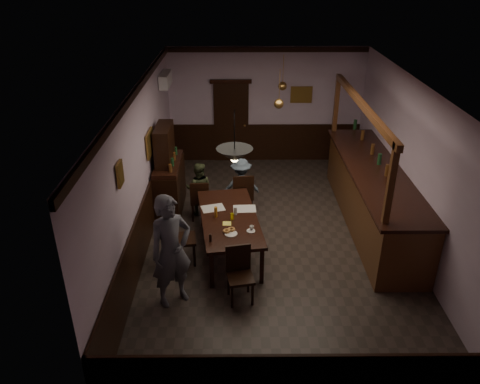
{
  "coord_description": "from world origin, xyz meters",
  "views": [
    {
      "loc": [
        -0.76,
        -7.79,
        5.0
      ],
      "look_at": [
        -0.7,
        -0.24,
        1.15
      ],
      "focal_mm": 35.0,
      "sensor_mm": 36.0,
      "label": 1
    }
  ],
  "objects_px": {
    "chair_far_left": "(200,199)",
    "bar_counter": "(372,195)",
    "person_seated_right": "(241,185)",
    "chair_far_right": "(243,194)",
    "soda_can": "(232,216)",
    "chair_side": "(178,235)",
    "person_seated_left": "(199,189)",
    "coffee_cup": "(252,228)",
    "person_standing": "(171,251)",
    "pendant_brass_far": "(282,86)",
    "pendant_brass_mid": "(279,104)",
    "chair_near": "(239,271)",
    "pendant_iron": "(235,155)",
    "dining_table": "(229,220)",
    "sideboard": "(169,177)"
  },
  "relations": [
    {
      "from": "person_seated_left",
      "to": "pendant_brass_far",
      "type": "relative_size",
      "value": 1.44
    },
    {
      "from": "pendant_iron",
      "to": "pendant_brass_far",
      "type": "bearing_deg",
      "value": 75.08
    },
    {
      "from": "person_standing",
      "to": "person_seated_left",
      "type": "relative_size",
      "value": 1.61
    },
    {
      "from": "chair_far_left",
      "to": "pendant_brass_mid",
      "type": "xyz_separation_m",
      "value": [
        1.63,
        0.68,
        1.81
      ]
    },
    {
      "from": "chair_far_right",
      "to": "person_standing",
      "type": "height_order",
      "value": "person_standing"
    },
    {
      "from": "chair_far_right",
      "to": "bar_counter",
      "type": "relative_size",
      "value": 0.22
    },
    {
      "from": "person_seated_right",
      "to": "person_seated_left",
      "type": "bearing_deg",
      "value": 0.17
    },
    {
      "from": "bar_counter",
      "to": "person_standing",
      "type": "bearing_deg",
      "value": -147.38
    },
    {
      "from": "person_seated_right",
      "to": "sideboard",
      "type": "height_order",
      "value": "sideboard"
    },
    {
      "from": "chair_far_right",
      "to": "pendant_brass_far",
      "type": "bearing_deg",
      "value": -120.9
    },
    {
      "from": "dining_table",
      "to": "soda_can",
      "type": "bearing_deg",
      "value": -59.11
    },
    {
      "from": "chair_far_left",
      "to": "bar_counter",
      "type": "bearing_deg",
      "value": 172.72
    },
    {
      "from": "chair_far_left",
      "to": "person_seated_left",
      "type": "height_order",
      "value": "person_seated_left"
    },
    {
      "from": "bar_counter",
      "to": "pendant_iron",
      "type": "distance_m",
      "value": 3.7
    },
    {
      "from": "chair_far_left",
      "to": "bar_counter",
      "type": "distance_m",
      "value": 3.53
    },
    {
      "from": "soda_can",
      "to": "chair_side",
      "type": "bearing_deg",
      "value": -166.48
    },
    {
      "from": "chair_side",
      "to": "sideboard",
      "type": "relative_size",
      "value": 0.53
    },
    {
      "from": "pendant_brass_mid",
      "to": "soda_can",
      "type": "bearing_deg",
      "value": -115.47
    },
    {
      "from": "pendant_brass_mid",
      "to": "person_seated_left",
      "type": "bearing_deg",
      "value": -166.15
    },
    {
      "from": "person_seated_left",
      "to": "pendant_brass_mid",
      "type": "relative_size",
      "value": 1.44
    },
    {
      "from": "dining_table",
      "to": "person_standing",
      "type": "distance_m",
      "value": 1.65
    },
    {
      "from": "chair_far_left",
      "to": "pendant_iron",
      "type": "xyz_separation_m",
      "value": [
        0.74,
        -1.99,
        1.8
      ]
    },
    {
      "from": "chair_near",
      "to": "bar_counter",
      "type": "xyz_separation_m",
      "value": [
        2.71,
        2.33,
        0.14
      ]
    },
    {
      "from": "chair_far_left",
      "to": "person_seated_right",
      "type": "xyz_separation_m",
      "value": [
        0.86,
        0.4,
        0.12
      ]
    },
    {
      "from": "chair_near",
      "to": "sideboard",
      "type": "height_order",
      "value": "sideboard"
    },
    {
      "from": "soda_can",
      "to": "pendant_brass_far",
      "type": "distance_m",
      "value": 3.88
    },
    {
      "from": "dining_table",
      "to": "pendant_brass_far",
      "type": "bearing_deg",
      "value": 70.0
    },
    {
      "from": "person_seated_right",
      "to": "bar_counter",
      "type": "relative_size",
      "value": 0.26
    },
    {
      "from": "chair_near",
      "to": "person_standing",
      "type": "bearing_deg",
      "value": 173.37
    },
    {
      "from": "person_seated_right",
      "to": "bar_counter",
      "type": "distance_m",
      "value": 2.72
    },
    {
      "from": "chair_far_right",
      "to": "soda_can",
      "type": "relative_size",
      "value": 8.28
    },
    {
      "from": "person_seated_right",
      "to": "chair_far_right",
      "type": "bearing_deg",
      "value": 89.51
    },
    {
      "from": "person_seated_left",
      "to": "person_seated_right",
      "type": "relative_size",
      "value": 0.97
    },
    {
      "from": "dining_table",
      "to": "person_seated_left",
      "type": "xyz_separation_m",
      "value": [
        -0.66,
        1.47,
        -0.1
      ]
    },
    {
      "from": "chair_far_left",
      "to": "person_seated_right",
      "type": "bearing_deg",
      "value": -159.64
    },
    {
      "from": "chair_far_right",
      "to": "sideboard",
      "type": "xyz_separation_m",
      "value": [
        -1.58,
        0.34,
        0.22
      ]
    },
    {
      "from": "chair_near",
      "to": "coffee_cup",
      "type": "xyz_separation_m",
      "value": [
        0.22,
        0.84,
        0.29
      ]
    },
    {
      "from": "chair_side",
      "to": "sideboard",
      "type": "bearing_deg",
      "value": 4.57
    },
    {
      "from": "dining_table",
      "to": "coffee_cup",
      "type": "xyz_separation_m",
      "value": [
        0.4,
        -0.47,
        0.11
      ]
    },
    {
      "from": "soda_can",
      "to": "sideboard",
      "type": "bearing_deg",
      "value": 127.91
    },
    {
      "from": "chair_far_left",
      "to": "coffee_cup",
      "type": "distance_m",
      "value": 1.99
    },
    {
      "from": "person_seated_left",
      "to": "sideboard",
      "type": "height_order",
      "value": "sideboard"
    },
    {
      "from": "person_seated_left",
      "to": "coffee_cup",
      "type": "distance_m",
      "value": 2.22
    },
    {
      "from": "dining_table",
      "to": "pendant_brass_mid",
      "type": "height_order",
      "value": "pendant_brass_mid"
    },
    {
      "from": "coffee_cup",
      "to": "pendant_brass_far",
      "type": "xyz_separation_m",
      "value": [
        0.8,
        3.77,
        1.5
      ]
    },
    {
      "from": "dining_table",
      "to": "chair_side",
      "type": "distance_m",
      "value": 0.96
    },
    {
      "from": "person_seated_right",
      "to": "pendant_iron",
      "type": "relative_size",
      "value": 1.46
    },
    {
      "from": "chair_near",
      "to": "soda_can",
      "type": "distance_m",
      "value": 1.26
    },
    {
      "from": "person_seated_left",
      "to": "bar_counter",
      "type": "height_order",
      "value": "bar_counter"
    },
    {
      "from": "dining_table",
      "to": "chair_far_right",
      "type": "distance_m",
      "value": 1.35
    }
  ]
}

